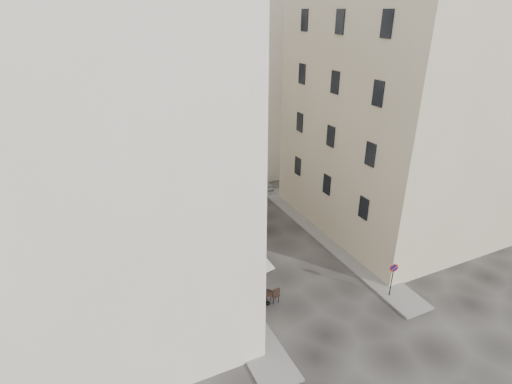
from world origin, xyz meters
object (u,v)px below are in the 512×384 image
no_parking_sign (393,274)px  bistro_table_b (243,281)px  pedestrian (237,262)px  bistro_table_a (266,296)px

no_parking_sign → bistro_table_b: no_parking_sign is taller
pedestrian → bistro_table_a: bearing=57.2°
bistro_table_a → bistro_table_b: bearing=106.5°
no_parking_sign → bistro_table_a: no_parking_sign is taller
no_parking_sign → bistro_table_a: size_ratio=1.62×
no_parking_sign → pedestrian: 9.17m
bistro_table_b → pedestrian: bearing=83.7°
bistro_table_a → pedestrian: size_ratio=0.73×
bistro_table_a → pedestrian: 3.28m
bistro_table_a → bistro_table_b: bistro_table_a is taller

